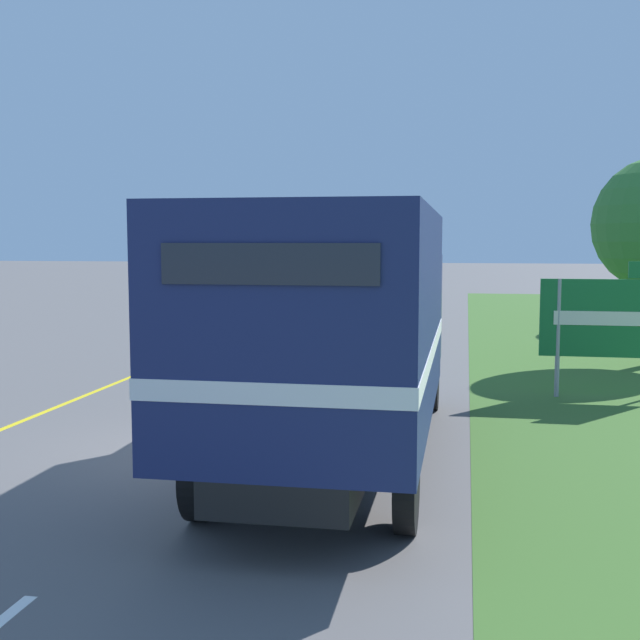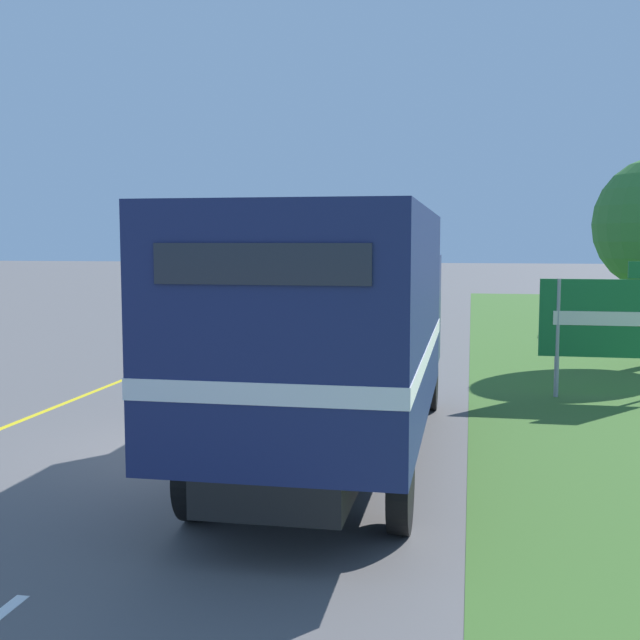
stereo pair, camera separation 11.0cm
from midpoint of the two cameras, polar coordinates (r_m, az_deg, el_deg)
The scene contains 10 objects.
ground_plane at distance 11.82m, azimuth -7.77°, elevation -9.18°, with size 200.00×200.00×0.00m, color #5B5959.
edge_line_yellow at distance 22.37m, azimuth -8.59°, elevation -2.15°, with size 0.12×51.82×0.01m, color yellow.
centre_dash_near at distance 12.24m, azimuth -7.08°, elevation -8.63°, with size 0.12×2.60×0.01m, color white.
centre_dash_mid_a at distance 18.50m, azimuth -0.82°, elevation -3.72°, with size 0.12×2.60×0.01m, color white.
centre_dash_mid_b at distance 24.94m, azimuth 2.21°, elevation -1.29°, with size 0.12×2.60×0.01m, color white.
centre_dash_far at distance 31.45m, azimuth 3.99°, elevation 0.14°, with size 0.12×2.60×0.01m, color white.
centre_dash_farthest at distance 37.99m, azimuth 5.15°, elevation 1.08°, with size 0.12×2.60×0.01m, color white.
horse_trailer_truck at distance 10.77m, azimuth 1.42°, elevation -0.20°, with size 2.59×8.32×3.38m.
lead_car_white at distance 25.82m, azimuth -1.16°, elevation 1.09°, with size 1.80×3.91×1.91m.
highway_sign at distance 16.17m, azimuth 19.81°, elevation 0.08°, with size 2.35×0.09×2.63m.
Camera 2 is at (3.71, -10.81, 3.01)m, focal length 45.00 mm.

